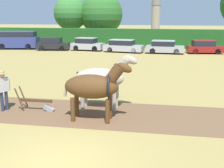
{
  "coord_description": "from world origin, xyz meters",
  "views": [
    {
      "loc": [
        3.06,
        -6.77,
        4.1
      ],
      "look_at": [
        0.52,
        5.26,
        1.1
      ],
      "focal_mm": 45.0,
      "sensor_mm": 36.0,
      "label": 1
    }
  ],
  "objects_px": {
    "parked_car_center_right": "(164,47)",
    "tree_far_left": "(71,13)",
    "church_spire": "(156,0)",
    "farmer_at_plow": "(3,87)",
    "farmer_beside_team": "(116,78)",
    "parked_car_right": "(204,47)",
    "draft_horse_lead_right": "(102,78)",
    "parked_car_center": "(123,46)",
    "parked_car_center_left": "(87,44)",
    "tree_left": "(101,14)",
    "draft_horse_lead_left": "(94,86)",
    "parked_car_left": "(53,44)",
    "parked_van": "(17,40)",
    "plow": "(39,103)"
  },
  "relations": [
    {
      "from": "parked_car_center_right",
      "to": "tree_far_left",
      "type": "bearing_deg",
      "value": 145.49
    },
    {
      "from": "church_spire",
      "to": "farmer_at_plow",
      "type": "distance_m",
      "value": 57.56
    },
    {
      "from": "farmer_beside_team",
      "to": "parked_car_right",
      "type": "height_order",
      "value": "farmer_beside_team"
    },
    {
      "from": "draft_horse_lead_right",
      "to": "parked_car_center",
      "type": "xyz_separation_m",
      "value": [
        -2.47,
        20.08,
        -0.72
      ]
    },
    {
      "from": "farmer_beside_team",
      "to": "tree_far_left",
      "type": "bearing_deg",
      "value": 131.86
    },
    {
      "from": "farmer_at_plow",
      "to": "parked_car_center_left",
      "type": "relative_size",
      "value": 0.44
    },
    {
      "from": "draft_horse_lead_right",
      "to": "farmer_beside_team",
      "type": "distance_m",
      "value": 1.81
    },
    {
      "from": "church_spire",
      "to": "parked_car_center_right",
      "type": "height_order",
      "value": "church_spire"
    },
    {
      "from": "tree_left",
      "to": "draft_horse_lead_left",
      "type": "bearing_deg",
      "value": -76.54
    },
    {
      "from": "parked_car_left",
      "to": "draft_horse_lead_left",
      "type": "bearing_deg",
      "value": -71.82
    },
    {
      "from": "parked_car_left",
      "to": "farmer_at_plow",
      "type": "bearing_deg",
      "value": -80.95
    },
    {
      "from": "draft_horse_lead_right",
      "to": "parked_van",
      "type": "bearing_deg",
      "value": 125.76
    },
    {
      "from": "draft_horse_lead_right",
      "to": "parked_car_center",
      "type": "bearing_deg",
      "value": 94.75
    },
    {
      "from": "draft_horse_lead_right",
      "to": "tree_far_left",
      "type": "bearing_deg",
      "value": 110.01
    },
    {
      "from": "tree_far_left",
      "to": "church_spire",
      "type": "relative_size",
      "value": 0.49
    },
    {
      "from": "parked_van",
      "to": "farmer_at_plow",
      "type": "bearing_deg",
      "value": -72.19
    },
    {
      "from": "farmer_beside_team",
      "to": "parked_car_center_right",
      "type": "relative_size",
      "value": 0.42
    },
    {
      "from": "draft_horse_lead_left",
      "to": "farmer_beside_team",
      "type": "xyz_separation_m",
      "value": [
        0.26,
        3.23,
        -0.34
      ]
    },
    {
      "from": "parked_car_left",
      "to": "parked_car_right",
      "type": "relative_size",
      "value": 1.02
    },
    {
      "from": "tree_left",
      "to": "draft_horse_lead_left",
      "type": "distance_m",
      "value": 34.32
    },
    {
      "from": "parked_car_center_right",
      "to": "draft_horse_lead_right",
      "type": "bearing_deg",
      "value": -94.29
    },
    {
      "from": "draft_horse_lead_left",
      "to": "plow",
      "type": "xyz_separation_m",
      "value": [
        -2.73,
        0.63,
        -1.07
      ]
    },
    {
      "from": "plow",
      "to": "parked_car_left",
      "type": "height_order",
      "value": "parked_car_left"
    },
    {
      "from": "tree_far_left",
      "to": "tree_left",
      "type": "bearing_deg",
      "value": 7.92
    },
    {
      "from": "farmer_at_plow",
      "to": "parked_car_center_right",
      "type": "relative_size",
      "value": 0.42
    },
    {
      "from": "parked_car_center_right",
      "to": "parked_car_right",
      "type": "height_order",
      "value": "parked_car_right"
    },
    {
      "from": "parked_car_center_right",
      "to": "plow",
      "type": "bearing_deg",
      "value": -101.18
    },
    {
      "from": "farmer_at_plow",
      "to": "parked_car_center_left",
      "type": "distance_m",
      "value": 22.21
    },
    {
      "from": "farmer_beside_team",
      "to": "parked_car_right",
      "type": "xyz_separation_m",
      "value": [
        6.25,
        19.2,
        -0.35
      ]
    },
    {
      "from": "tree_far_left",
      "to": "farmer_at_plow",
      "type": "bearing_deg",
      "value": -75.13
    },
    {
      "from": "tree_left",
      "to": "parked_car_right",
      "type": "distance_m",
      "value": 18.43
    },
    {
      "from": "parked_van",
      "to": "tree_left",
      "type": "bearing_deg",
      "value": 42.75
    },
    {
      "from": "tree_left",
      "to": "parked_car_right",
      "type": "xyz_separation_m",
      "value": [
        14.47,
        -10.82,
        -3.6
      ]
    },
    {
      "from": "church_spire",
      "to": "parked_car_right",
      "type": "relative_size",
      "value": 3.52
    },
    {
      "from": "farmer_at_plow",
      "to": "parked_car_center",
      "type": "distance_m",
      "value": 21.31
    },
    {
      "from": "church_spire",
      "to": "plow",
      "type": "height_order",
      "value": "church_spire"
    },
    {
      "from": "farmer_beside_team",
      "to": "parked_car_right",
      "type": "relative_size",
      "value": 0.44
    },
    {
      "from": "draft_horse_lead_right",
      "to": "farmer_at_plow",
      "type": "relative_size",
      "value": 1.66
    },
    {
      "from": "tree_far_left",
      "to": "plow",
      "type": "xyz_separation_m",
      "value": [
        10.05,
        -31.95,
        -4.13
      ]
    },
    {
      "from": "church_spire",
      "to": "plow",
      "type": "xyz_separation_m",
      "value": [
        -1.74,
        -56.8,
        -7.19
      ]
    },
    {
      "from": "draft_horse_lead_left",
      "to": "parked_car_right",
      "type": "distance_m",
      "value": 23.37
    },
    {
      "from": "draft_horse_lead_right",
      "to": "parked_car_center_right",
      "type": "bearing_deg",
      "value": 81.47
    },
    {
      "from": "church_spire",
      "to": "parked_car_right",
      "type": "bearing_deg",
      "value": -77.91
    },
    {
      "from": "farmer_beside_team",
      "to": "parked_van",
      "type": "xyz_separation_m",
      "value": [
        -16.42,
        18.86,
        0.08
      ]
    },
    {
      "from": "parked_van",
      "to": "parked_car_center_right",
      "type": "relative_size",
      "value": 1.32
    },
    {
      "from": "farmer_at_plow",
      "to": "farmer_beside_team",
      "type": "distance_m",
      "value": 5.33
    },
    {
      "from": "parked_car_center_left",
      "to": "parked_car_center",
      "type": "xyz_separation_m",
      "value": [
        4.52,
        -0.79,
        -0.04
      ]
    },
    {
      "from": "church_spire",
      "to": "parked_car_left",
      "type": "distance_m",
      "value": 37.65
    },
    {
      "from": "plow",
      "to": "tree_left",
      "type": "bearing_deg",
      "value": 96.85
    },
    {
      "from": "church_spire",
      "to": "parked_car_center_left",
      "type": "bearing_deg",
      "value": -99.79
    }
  ]
}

